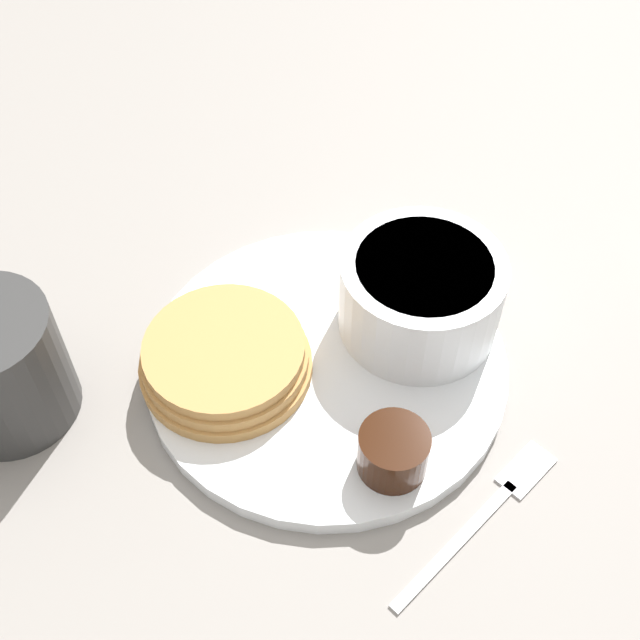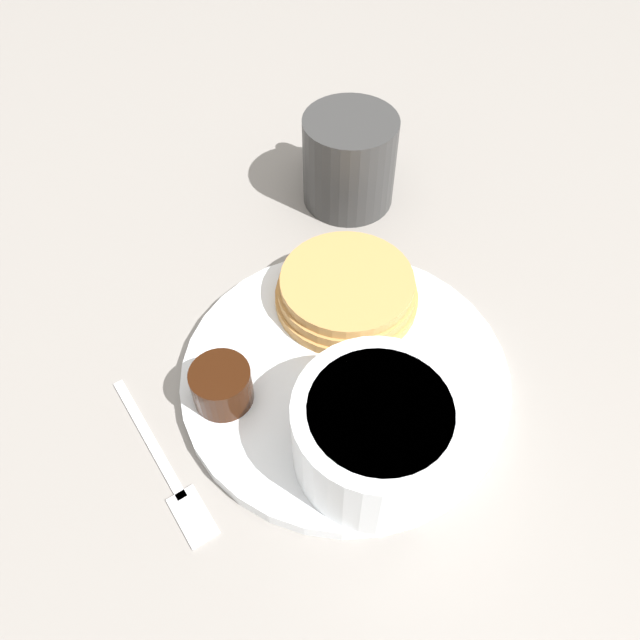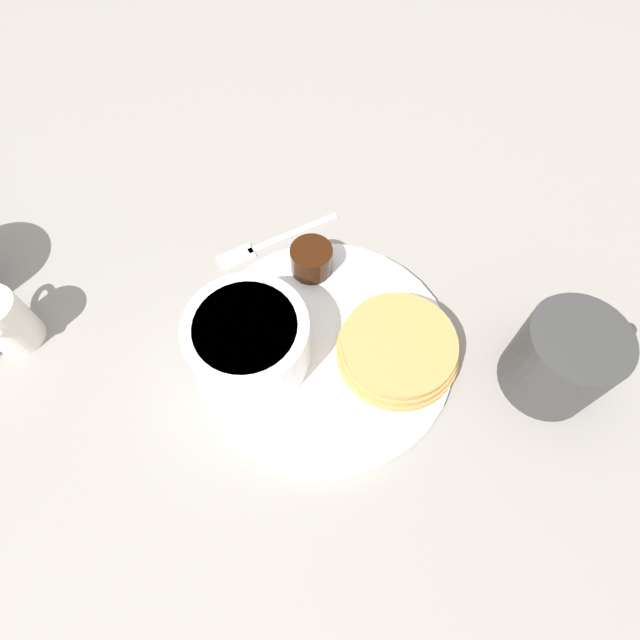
{
  "view_description": "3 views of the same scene",
  "coord_description": "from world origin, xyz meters",
  "px_view_note": "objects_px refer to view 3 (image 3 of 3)",
  "views": [
    {
      "loc": [
        -0.32,
        0.05,
        0.45
      ],
      "look_at": [
        0.0,
        0.0,
        0.05
      ],
      "focal_mm": 45.0,
      "sensor_mm": 36.0,
      "label": 1
    },
    {
      "loc": [
        -0.01,
        -0.26,
        0.4
      ],
      "look_at": [
        -0.02,
        0.02,
        0.05
      ],
      "focal_mm": 35.0,
      "sensor_mm": 36.0,
      "label": 2
    },
    {
      "loc": [
        0.21,
        0.02,
        0.44
      ],
      "look_at": [
        -0.02,
        -0.01,
        0.03
      ],
      "focal_mm": 28.0,
      "sensor_mm": 36.0,
      "label": 3
    }
  ],
  "objects_px": {
    "bowl": "(249,340)",
    "coffee_mug": "(564,362)",
    "creamer_pitcher_near": "(5,321)",
    "fork": "(265,244)",
    "plate": "(326,348)"
  },
  "relations": [
    {
      "from": "plate",
      "to": "fork",
      "type": "relative_size",
      "value": 1.97
    },
    {
      "from": "bowl",
      "to": "fork",
      "type": "bearing_deg",
      "value": -173.28
    },
    {
      "from": "coffee_mug",
      "to": "fork",
      "type": "relative_size",
      "value": 0.88
    },
    {
      "from": "plate",
      "to": "coffee_mug",
      "type": "bearing_deg",
      "value": 89.44
    },
    {
      "from": "coffee_mug",
      "to": "creamer_pitcher_near",
      "type": "relative_size",
      "value": 1.68
    },
    {
      "from": "bowl",
      "to": "fork",
      "type": "xyz_separation_m",
      "value": [
        -0.14,
        -0.02,
        -0.04
      ]
    },
    {
      "from": "bowl",
      "to": "creamer_pitcher_near",
      "type": "relative_size",
      "value": 1.7
    },
    {
      "from": "plate",
      "to": "creamer_pitcher_near",
      "type": "xyz_separation_m",
      "value": [
        0.03,
        -0.3,
        0.03
      ]
    },
    {
      "from": "creamer_pitcher_near",
      "to": "bowl",
      "type": "bearing_deg",
      "value": 91.59
    },
    {
      "from": "plate",
      "to": "fork",
      "type": "distance_m",
      "value": 0.14
    },
    {
      "from": "bowl",
      "to": "fork",
      "type": "relative_size",
      "value": 0.89
    },
    {
      "from": "bowl",
      "to": "coffee_mug",
      "type": "xyz_separation_m",
      "value": [
        -0.02,
        0.28,
        -0.0
      ]
    },
    {
      "from": "coffee_mug",
      "to": "creamer_pitcher_near",
      "type": "height_order",
      "value": "coffee_mug"
    },
    {
      "from": "bowl",
      "to": "coffee_mug",
      "type": "bearing_deg",
      "value": 93.81
    },
    {
      "from": "bowl",
      "to": "plate",
      "type": "bearing_deg",
      "value": 107.06
    }
  ]
}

